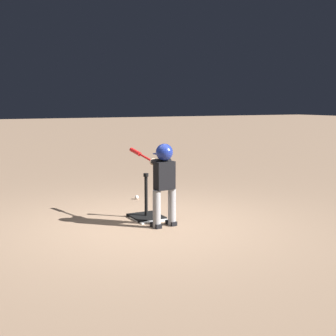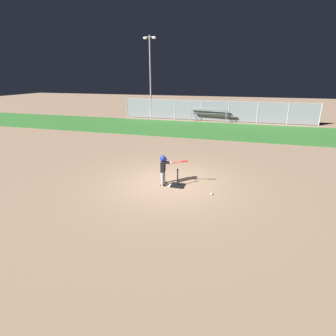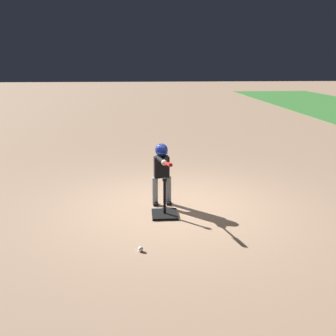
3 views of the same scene
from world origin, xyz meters
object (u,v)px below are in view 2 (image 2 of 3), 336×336
at_px(batting_tee, 177,184).
at_px(baseball, 211,194).
at_px(bleachers_far_right, 151,111).
at_px(bleachers_center, 297,118).
at_px(bleachers_left_center, 211,113).
at_px(batter_child, 164,166).

height_order(batting_tee, baseball, batting_tee).
bearing_deg(baseball, batting_tee, 162.04).
distance_m(baseball, bleachers_far_right, 19.36).
xyz_separation_m(baseball, bleachers_center, (5.34, 16.77, 0.40)).
distance_m(baseball, bleachers_left_center, 16.22).
height_order(baseball, bleachers_left_center, bleachers_left_center).
distance_m(batting_tee, bleachers_far_right, 18.41).
distance_m(batter_child, bleachers_far_right, 18.23).
height_order(baseball, bleachers_center, bleachers_center).
bearing_deg(bleachers_far_right, batting_tee, -67.39).
relative_size(batter_child, bleachers_left_center, 0.34).
xyz_separation_m(batter_child, bleachers_left_center, (-0.24, 15.65, -0.09)).
relative_size(batter_child, baseball, 15.85).
bearing_deg(bleachers_far_right, bleachers_center, -2.73).
bearing_deg(batter_child, bleachers_center, 66.22).
height_order(batter_child, bleachers_center, batter_child).
height_order(batter_child, bleachers_far_right, batter_child).
distance_m(batting_tee, baseball, 1.40).
height_order(batter_child, bleachers_left_center, bleachers_left_center).
relative_size(bleachers_left_center, bleachers_center, 1.24).
xyz_separation_m(bleachers_left_center, bleachers_center, (7.45, 0.71, -0.22)).
xyz_separation_m(batter_child, bleachers_far_right, (-6.55, 17.01, -0.25)).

